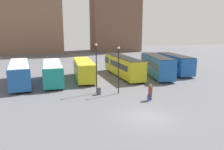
# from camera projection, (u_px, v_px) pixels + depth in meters

# --- Properties ---
(ground_plane) EXTENTS (160.00, 160.00, 0.00)m
(ground_plane) POSITION_uv_depth(u_px,v_px,m) (146.00, 117.00, 18.98)
(ground_plane) COLOR #56565B
(bus_0) EXTENTS (4.04, 10.96, 3.01)m
(bus_0) POSITION_uv_depth(u_px,v_px,m) (20.00, 73.00, 29.93)
(bus_0) COLOR #1E56A3
(bus_0) RESTS_ON ground_plane
(bus_1) EXTENTS (2.93, 9.74, 2.88)m
(bus_1) POSITION_uv_depth(u_px,v_px,m) (52.00, 72.00, 30.94)
(bus_1) COLOR #19847F
(bus_1) RESTS_ON ground_plane
(bus_2) EXTENTS (2.71, 9.47, 2.88)m
(bus_2) POSITION_uv_depth(u_px,v_px,m) (84.00, 69.00, 33.06)
(bus_2) COLOR gold
(bus_2) RESTS_ON ground_plane
(bus_3) EXTENTS (3.29, 12.36, 3.16)m
(bus_3) POSITION_uv_depth(u_px,v_px,m) (123.00, 65.00, 35.39)
(bus_3) COLOR gold
(bus_3) RESTS_ON ground_plane
(bus_4) EXTENTS (3.93, 10.69, 3.35)m
(bus_4) POSITION_uv_depth(u_px,v_px,m) (156.00, 65.00, 35.20)
(bus_4) COLOR #1E56A3
(bus_4) RESTS_ON ground_plane
(bus_5) EXTENTS (3.01, 9.83, 3.17)m
(bus_5) POSITION_uv_depth(u_px,v_px,m) (174.00, 63.00, 37.99)
(bus_5) COLOR #1E56A3
(bus_5) RESTS_ON ground_plane
(traveler) EXTENTS (0.59, 0.59, 1.77)m
(traveler) POSITION_uv_depth(u_px,v_px,m) (150.00, 91.00, 23.25)
(traveler) COLOR #382D4C
(traveler) RESTS_ON ground_plane
(suitcase) EXTENTS (0.29, 0.40, 0.83)m
(suitcase) POSITION_uv_depth(u_px,v_px,m) (148.00, 99.00, 22.99)
(suitcase) COLOR #334CB2
(suitcase) RESTS_ON ground_plane
(lamp_post_0) EXTENTS (0.28, 0.28, 5.87)m
(lamp_post_0) POSITION_uv_depth(u_px,v_px,m) (96.00, 64.00, 25.45)
(lamp_post_0) COLOR black
(lamp_post_0) RESTS_ON ground_plane
(lamp_post_1) EXTENTS (0.28, 0.28, 5.53)m
(lamp_post_1) POSITION_uv_depth(u_px,v_px,m) (119.00, 66.00, 25.27)
(lamp_post_1) COLOR black
(lamp_post_1) RESTS_ON ground_plane
(trash_bin) EXTENTS (0.52, 0.52, 0.85)m
(trash_bin) POSITION_uv_depth(u_px,v_px,m) (99.00, 91.00, 25.39)
(trash_bin) COLOR #47474C
(trash_bin) RESTS_ON ground_plane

